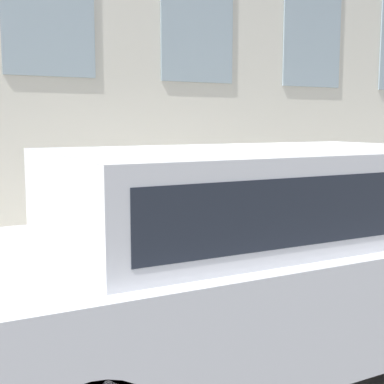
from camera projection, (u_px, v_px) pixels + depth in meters
The scene contains 5 objects.
ground_plane at pixel (242, 301), 5.56m from camera, with size 80.00×80.00×0.00m, color #514F4C.
sidewalk at pixel (176, 260), 6.90m from camera, with size 3.09×60.00×0.16m.
fire_hydrant at pixel (218, 239), 6.02m from camera, with size 0.31×0.43×0.74m.
person at pixel (165, 202), 5.81m from camera, with size 0.33×0.22×1.38m.
parked_truck_silver_near at pixel (254, 245), 3.84m from camera, with size 2.01×4.80×1.66m.
Camera 1 is at (-4.49, 2.99, 1.85)m, focal length 50.00 mm.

